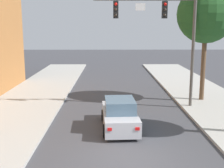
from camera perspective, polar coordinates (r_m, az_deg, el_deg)
ground_plane at (r=12.39m, az=3.23°, el=-14.10°), size 120.00×120.00×0.00m
traffic_signal_mast at (r=19.14m, az=10.36°, el=11.02°), size 6.45×0.38×7.50m
car_lead_silver at (r=15.51m, az=1.49°, el=-6.02°), size 2.00×4.31×1.60m
street_tree_second at (r=21.58m, az=17.82°, el=12.72°), size 3.98×3.98×7.98m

